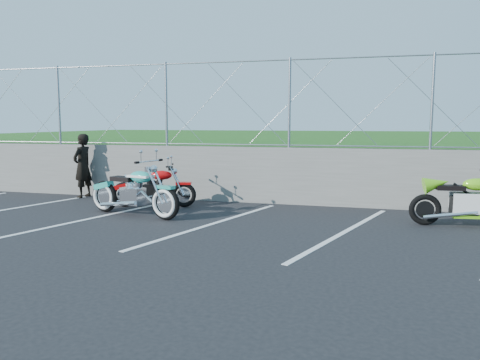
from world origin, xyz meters
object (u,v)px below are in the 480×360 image
(naked_orange, at_px, (155,189))
(sportbike_green, at_px, (467,203))
(person_standing, at_px, (83,166))
(cruiser_turquoise, at_px, (135,194))

(naked_orange, xyz_separation_m, sportbike_green, (6.27, -0.33, 0.03))
(naked_orange, distance_m, sportbike_green, 6.28)
(person_standing, bearing_deg, sportbike_green, 88.71)
(naked_orange, distance_m, person_standing, 2.46)
(cruiser_turquoise, distance_m, sportbike_green, 6.26)
(cruiser_turquoise, bearing_deg, sportbike_green, 21.71)
(person_standing, bearing_deg, cruiser_turquoise, 58.75)
(naked_orange, bearing_deg, cruiser_turquoise, -100.20)
(naked_orange, xyz_separation_m, person_standing, (-2.31, 0.76, 0.39))
(naked_orange, relative_size, sportbike_green, 0.96)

